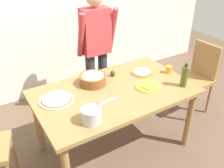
# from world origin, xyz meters

# --- Properties ---
(ground) EXTENTS (8.00, 8.00, 0.00)m
(ground) POSITION_xyz_m (0.00, 0.00, 0.00)
(ground) COLOR brown
(wall_back) EXTENTS (5.60, 0.10, 2.60)m
(wall_back) POSITION_xyz_m (0.00, 1.60, 1.30)
(wall_back) COLOR silver
(wall_back) RESTS_ON ground
(dining_table) EXTENTS (1.60, 0.96, 0.76)m
(dining_table) POSITION_xyz_m (0.00, 0.00, 0.67)
(dining_table) COLOR olive
(dining_table) RESTS_ON ground
(person_cook) EXTENTS (0.49, 0.25, 1.62)m
(person_cook) POSITION_xyz_m (0.20, 0.76, 0.94)
(person_cook) COLOR #2D2D38
(person_cook) RESTS_ON ground
(chair_wooden_right) EXTENTS (0.42, 0.42, 0.95)m
(chair_wooden_right) POSITION_xyz_m (1.32, 0.06, 0.54)
(chair_wooden_right) COLOR olive
(chair_wooden_right) RESTS_ON ground
(pizza_raw_on_board) EXTENTS (0.33, 0.33, 0.02)m
(pizza_raw_on_board) POSITION_xyz_m (-0.57, 0.13, 0.77)
(pizza_raw_on_board) COLOR beige
(pizza_raw_on_board) RESTS_ON dining_table
(pizza_cooked_on_tray) EXTENTS (0.24, 0.24, 0.02)m
(pizza_cooked_on_tray) POSITION_xyz_m (0.46, 0.16, 0.77)
(pizza_cooked_on_tray) COLOR #C67A33
(pizza_cooked_on_tray) RESTS_ON dining_table
(plate_with_slice) EXTENTS (0.26, 0.26, 0.02)m
(plate_with_slice) POSITION_xyz_m (0.33, -0.12, 0.77)
(plate_with_slice) COLOR gold
(plate_with_slice) RESTS_ON dining_table
(popcorn_bowl) EXTENTS (0.28, 0.28, 0.11)m
(popcorn_bowl) POSITION_xyz_m (-0.12, 0.23, 0.82)
(popcorn_bowl) COLOR brown
(popcorn_bowl) RESTS_ON dining_table
(olive_oil_bottle) EXTENTS (0.07, 0.07, 0.26)m
(olive_oil_bottle) POSITION_xyz_m (0.65, -0.30, 0.87)
(olive_oil_bottle) COLOR #47561E
(olive_oil_bottle) RESTS_ON dining_table
(steel_pot) EXTENTS (0.17, 0.17, 0.13)m
(steel_pot) POSITION_xyz_m (-0.43, -0.32, 0.83)
(steel_pot) COLOR #B7B7BC
(steel_pot) RESTS_ON dining_table
(cup_orange) EXTENTS (0.07, 0.07, 0.08)m
(cup_orange) POSITION_xyz_m (0.72, 0.00, 0.80)
(cup_orange) COLOR orange
(cup_orange) RESTS_ON dining_table
(chef_knife) EXTENTS (0.29, 0.06, 0.02)m
(chef_knife) POSITION_xyz_m (-0.25, -0.14, 0.77)
(chef_knife) COLOR silver
(chef_knife) RESTS_ON dining_table
(avocado) EXTENTS (0.06, 0.06, 0.07)m
(avocado) POSITION_xyz_m (0.14, 0.27, 0.80)
(avocado) COLOR #2D4219
(avocado) RESTS_ON dining_table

